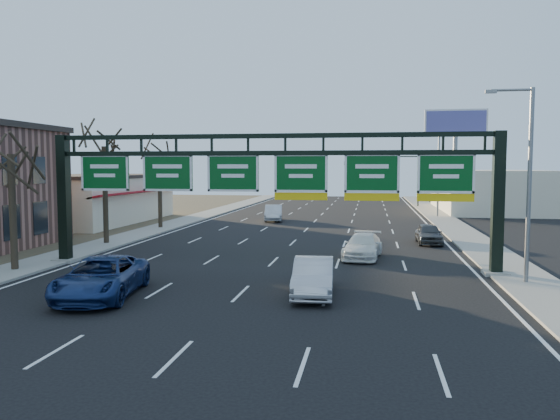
% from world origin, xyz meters
% --- Properties ---
extents(ground, '(160.00, 160.00, 0.00)m').
position_xyz_m(ground, '(0.00, 0.00, 0.00)').
color(ground, black).
rests_on(ground, ground).
extents(sidewalk_left, '(3.00, 120.00, 0.12)m').
position_xyz_m(sidewalk_left, '(-12.80, 20.00, 0.06)').
color(sidewalk_left, gray).
rests_on(sidewalk_left, ground).
extents(sidewalk_right, '(3.00, 120.00, 0.12)m').
position_xyz_m(sidewalk_right, '(12.80, 20.00, 0.06)').
color(sidewalk_right, gray).
rests_on(sidewalk_right, ground).
extents(lane_markings, '(21.60, 120.00, 0.01)m').
position_xyz_m(lane_markings, '(0.00, 20.00, 0.01)').
color(lane_markings, white).
rests_on(lane_markings, ground).
extents(sign_gantry, '(24.60, 1.20, 7.20)m').
position_xyz_m(sign_gantry, '(0.16, 8.00, 4.63)').
color(sign_gantry, black).
rests_on(sign_gantry, ground).
extents(cream_strip, '(10.90, 18.40, 4.70)m').
position_xyz_m(cream_strip, '(-21.48, 29.00, 2.36)').
color(cream_strip, beige).
rests_on(cream_strip, ground).
extents(building_right_distant, '(12.00, 20.00, 5.00)m').
position_xyz_m(building_right_distant, '(20.00, 50.00, 2.50)').
color(building_right_distant, beige).
rests_on(building_right_distant, ground).
extents(tree_gantry, '(3.60, 3.60, 8.48)m').
position_xyz_m(tree_gantry, '(-12.80, 5.00, 7.11)').
color(tree_gantry, black).
rests_on(tree_gantry, sidewalk_left).
extents(tree_mid, '(3.60, 3.60, 9.24)m').
position_xyz_m(tree_mid, '(-12.80, 15.00, 7.85)').
color(tree_mid, black).
rests_on(tree_mid, sidewalk_left).
extents(tree_far, '(3.60, 3.60, 8.86)m').
position_xyz_m(tree_far, '(-12.80, 25.00, 7.48)').
color(tree_far, black).
rests_on(tree_far, sidewalk_left).
extents(streetlight_near, '(2.15, 0.22, 9.00)m').
position_xyz_m(streetlight_near, '(12.47, 6.00, 5.08)').
color(streetlight_near, slate).
rests_on(streetlight_near, sidewalk_right).
extents(streetlight_far, '(2.15, 0.22, 9.00)m').
position_xyz_m(streetlight_far, '(12.47, 40.00, 5.08)').
color(streetlight_far, slate).
rests_on(streetlight_far, sidewalk_right).
extents(billboard_right, '(7.00, 0.50, 12.00)m').
position_xyz_m(billboard_right, '(15.00, 44.98, 9.06)').
color(billboard_right, slate).
rests_on(billboard_right, ground).
extents(traffic_signal_mast, '(10.16, 0.54, 7.00)m').
position_xyz_m(traffic_signal_mast, '(5.69, 55.00, 5.50)').
color(traffic_signal_mast, black).
rests_on(traffic_signal_mast, ground).
extents(car_blue_suv, '(3.63, 6.35, 1.67)m').
position_xyz_m(car_blue_suv, '(-5.57, 0.44, 0.83)').
color(car_blue_suv, navy).
rests_on(car_blue_suv, ground).
extents(car_silver_sedan, '(1.94, 4.81, 1.55)m').
position_xyz_m(car_silver_sedan, '(3.10, 2.25, 0.78)').
color(car_silver_sedan, '#B3B3B8').
rests_on(car_silver_sedan, ground).
extents(car_white_wagon, '(2.54, 5.12, 1.43)m').
position_xyz_m(car_white_wagon, '(5.04, 12.12, 0.71)').
color(car_white_wagon, white).
rests_on(car_white_wagon, ground).
extents(car_grey_far, '(1.73, 4.18, 1.42)m').
position_xyz_m(car_grey_far, '(9.55, 19.08, 0.71)').
color(car_grey_far, '#3D3F42').
rests_on(car_grey_far, ground).
extents(car_silver_distant, '(2.37, 5.00, 1.58)m').
position_xyz_m(car_silver_distant, '(-4.13, 33.24, 0.79)').
color(car_silver_distant, '#BABBC0').
rests_on(car_silver_distant, ground).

